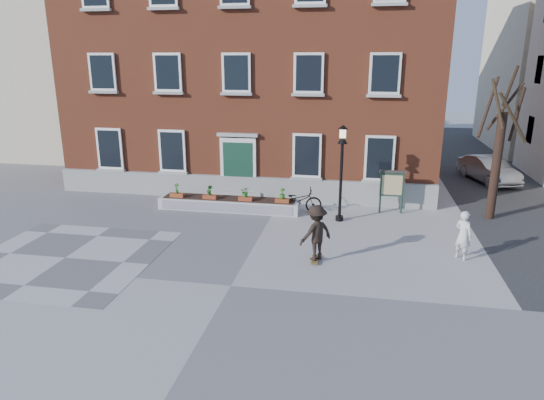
% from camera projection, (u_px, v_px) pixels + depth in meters
% --- Properties ---
extents(ground, '(100.00, 100.00, 0.00)m').
position_uv_depth(ground, '(231.00, 286.00, 14.24)').
color(ground, gray).
rests_on(ground, ground).
extents(checker_patch, '(6.00, 6.00, 0.01)m').
position_uv_depth(checker_patch, '(65.00, 258.00, 16.21)').
color(checker_patch, '#59595C').
rests_on(checker_patch, ground).
extents(distant_building, '(10.00, 12.00, 13.00)m').
position_uv_depth(distant_building, '(57.00, 56.00, 34.37)').
color(distant_building, beige).
rests_on(distant_building, ground).
extents(bicycle, '(2.16, 1.10, 1.08)m').
position_uv_depth(bicycle, '(298.00, 200.00, 20.82)').
color(bicycle, black).
rests_on(bicycle, ground).
extents(parked_car, '(2.69, 4.38, 1.36)m').
position_uv_depth(parked_car, '(489.00, 169.00, 25.95)').
color(parked_car, '#ACAFB1').
rests_on(parked_car, ground).
extents(bystander, '(0.71, 0.71, 1.67)m').
position_uv_depth(bystander, '(463.00, 235.00, 15.93)').
color(bystander, silver).
rests_on(bystander, ground).
extents(brick_building, '(18.40, 10.85, 12.60)m').
position_uv_depth(brick_building, '(260.00, 60.00, 25.98)').
color(brick_building, brown).
rests_on(brick_building, ground).
extents(planter_assembly, '(6.20, 1.12, 1.15)m').
position_uv_depth(planter_assembly, '(229.00, 203.00, 21.26)').
color(planter_assembly, silver).
rests_on(planter_assembly, ground).
extents(bare_tree, '(1.83, 1.83, 6.16)m').
position_uv_depth(bare_tree, '(498.00, 152.00, 19.44)').
color(bare_tree, black).
rests_on(bare_tree, ground).
extents(lamp_post, '(0.40, 0.40, 3.93)m').
position_uv_depth(lamp_post, '(342.00, 160.00, 19.21)').
color(lamp_post, black).
rests_on(lamp_post, ground).
extents(notice_board, '(1.10, 0.16, 1.87)m').
position_uv_depth(notice_board, '(392.00, 184.00, 20.57)').
color(notice_board, '#1B3624').
rests_on(notice_board, ground).
extents(skateboarder, '(1.34, 1.31, 1.92)m').
position_uv_depth(skateboarder, '(316.00, 233.00, 15.69)').
color(skateboarder, brown).
rests_on(skateboarder, ground).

